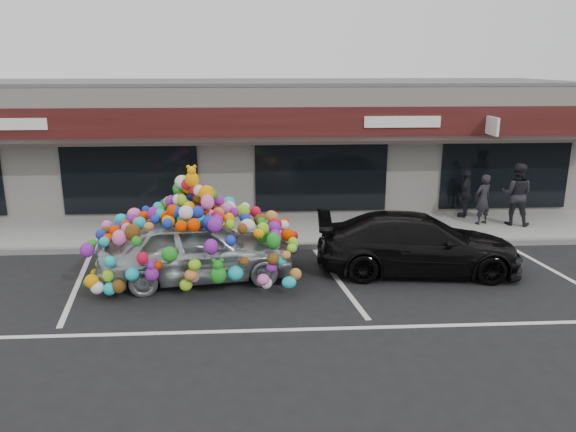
{
  "coord_description": "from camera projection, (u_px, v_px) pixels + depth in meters",
  "views": [
    {
      "loc": [
        0.92,
        -12.02,
        4.92
      ],
      "look_at": [
        1.7,
        1.4,
        1.24
      ],
      "focal_mm": 35.0,
      "sensor_mm": 36.0,
      "label": 1
    }
  ],
  "objects": [
    {
      "name": "pedestrian_c",
      "position": [
        465.0,
        193.0,
        17.82
      ],
      "size": [
        0.95,
        0.78,
        1.52
      ],
      "primitive_type": "imported",
      "rotation": [
        0.0,
        0.0,
        4.17
      ],
      "color": "black",
      "rests_on": "sidewalk"
    },
    {
      "name": "ground",
      "position": [
        217.0,
        286.0,
        12.82
      ],
      "size": [
        90.0,
        90.0,
        0.0
      ],
      "primitive_type": "plane",
      "color": "black",
      "rests_on": "ground"
    },
    {
      "name": "lane_line",
      "position": [
        315.0,
        329.0,
        10.72
      ],
      "size": [
        14.0,
        0.12,
        0.01
      ],
      "primitive_type": "cube",
      "color": "silver",
      "rests_on": "ground"
    },
    {
      "name": "parking_stripe_right",
      "position": [
        560.0,
        275.0,
        13.48
      ],
      "size": [
        0.73,
        4.37,
        0.01
      ],
      "primitive_type": "cube",
      "rotation": [
        0.0,
        0.0,
        0.14
      ],
      "color": "silver",
      "rests_on": "ground"
    },
    {
      "name": "parking_stripe_left",
      "position": [
        77.0,
        285.0,
        12.83
      ],
      "size": [
        0.73,
        4.37,
        0.01
      ],
      "primitive_type": "cube",
      "rotation": [
        0.0,
        0.0,
        0.14
      ],
      "color": "silver",
      "rests_on": "ground"
    },
    {
      "name": "pedestrian_b",
      "position": [
        516.0,
        194.0,
        16.9
      ],
      "size": [
        1.14,
        1.05,
        1.89
      ],
      "primitive_type": "imported",
      "rotation": [
        0.0,
        0.0,
        2.69
      ],
      "color": "black",
      "rests_on": "sidewalk"
    },
    {
      "name": "pedestrian_a",
      "position": [
        483.0,
        199.0,
        17.0
      ],
      "size": [
        0.67,
        0.57,
        1.54
      ],
      "primitive_type": "imported",
      "rotation": [
        0.0,
        0.0,
        3.58
      ],
      "color": "black",
      "rests_on": "sidewalk"
    },
    {
      "name": "toy_car",
      "position": [
        196.0,
        241.0,
        12.97
      ],
      "size": [
        3.23,
        5.02,
        2.78
      ],
      "rotation": [
        0.0,
        0.0,
        1.72
      ],
      "color": "#999BA3",
      "rests_on": "ground"
    },
    {
      "name": "kerb",
      "position": [
        223.0,
        248.0,
        15.21
      ],
      "size": [
        26.0,
        0.18,
        0.16
      ],
      "primitive_type": "cube",
      "color": "slate",
      "rests_on": "ground"
    },
    {
      "name": "sidewalk",
      "position": [
        226.0,
        232.0,
        16.65
      ],
      "size": [
        26.0,
        3.0,
        0.15
      ],
      "primitive_type": "cube",
      "color": "gray",
      "rests_on": "ground"
    },
    {
      "name": "black_sedan",
      "position": [
        418.0,
        243.0,
        13.54
      ],
      "size": [
        2.41,
        5.03,
        1.41
      ],
      "primitive_type": "imported",
      "rotation": [
        0.0,
        0.0,
        1.48
      ],
      "color": "black",
      "rests_on": "ground"
    },
    {
      "name": "shop_building",
      "position": [
        230.0,
        141.0,
        20.38
      ],
      "size": [
        24.0,
        7.2,
        4.31
      ],
      "color": "silver",
      "rests_on": "ground"
    },
    {
      "name": "parking_stripe_mid",
      "position": [
        337.0,
        279.0,
        13.17
      ],
      "size": [
        0.73,
        4.37,
        0.01
      ],
      "primitive_type": "cube",
      "rotation": [
        0.0,
        0.0,
        0.14
      ],
      "color": "silver",
      "rests_on": "ground"
    }
  ]
}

